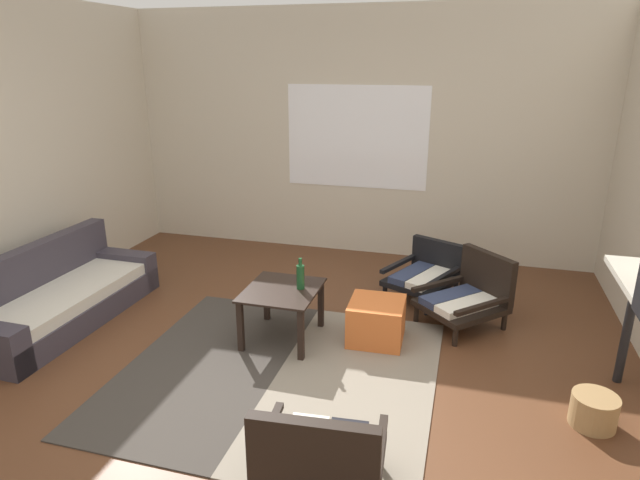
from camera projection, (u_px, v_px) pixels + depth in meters
ground_plane at (260, 394)px, 3.65m from camera, size 7.80×7.80×0.00m
far_wall_with_window at (358, 135)px, 6.01m from camera, size 5.60×0.13×2.70m
area_rug at (278, 373)px, 3.88m from camera, size 2.21×2.13×0.01m
couch at (58, 299)px, 4.61m from camera, size 0.72×1.79×0.65m
coffee_table at (282, 299)px, 4.26m from camera, size 0.56×0.63×0.44m
armchair_by_window at (426, 272)px, 5.09m from camera, size 0.75×0.79×0.50m
armchair_striped_foreground at (319, 457)px, 2.68m from camera, size 0.67×0.58×0.60m
armchair_corner at (469, 294)px, 4.55m from camera, size 0.84×0.84×0.61m
ottoman_orange at (376, 321)px, 4.29m from camera, size 0.44×0.44×0.34m
glass_bottle at (300, 276)px, 4.22m from camera, size 0.06×0.06×0.25m
wicker_basket at (594, 410)px, 3.32m from camera, size 0.28×0.28×0.20m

